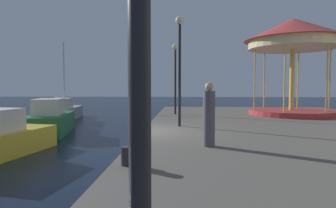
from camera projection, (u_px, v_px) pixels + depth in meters
name	position (u px, v px, depth m)	size (l,w,h in m)	color
ground_plane	(142.00, 151.00, 10.92)	(120.00, 120.00, 0.00)	black
quay_dock	(314.00, 143.00, 10.55)	(12.88, 26.45, 0.80)	#5B564F
motorboat_green	(51.00, 120.00, 15.09)	(2.74, 4.65, 1.86)	#236638
sailboat_grey	(62.00, 112.00, 21.08)	(2.96, 7.18, 5.91)	gray
carousel	(293.00, 43.00, 16.76)	(5.69, 5.69, 5.72)	#B23333
lamp_post_mid_promenade	(180.00, 52.00, 11.93)	(0.36, 0.36, 4.64)	black
lamp_post_far_end	(175.00, 66.00, 17.23)	(0.36, 0.36, 4.29)	black
bollard_center	(126.00, 156.00, 6.06)	(0.24, 0.24, 0.40)	#2D2D33
bollard_south	(140.00, 159.00, 5.77)	(0.24, 0.24, 0.40)	#2D2D33
person_far_corner	(209.00, 116.00, 7.97)	(0.34, 0.34, 1.81)	#514C56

